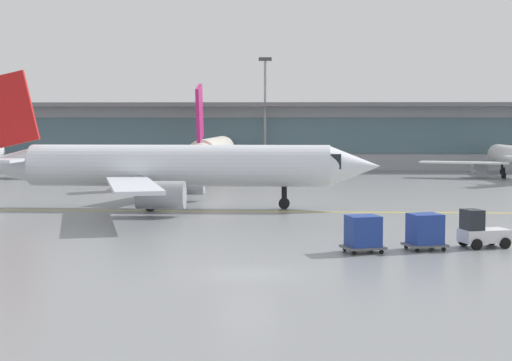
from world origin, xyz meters
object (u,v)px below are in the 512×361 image
object	(u,v)px
cargo_dolly_lead	(425,230)
baggage_tug	(481,231)
cargo_dolly_trailing	(363,232)
taxiing_regional_jet	(174,167)
gate_airplane_2	(213,152)
apron_light_mast_1	(265,109)

from	to	relation	value
cargo_dolly_lead	baggage_tug	bearing A→B (deg)	-0.00
baggage_tug	cargo_dolly_trailing	bearing A→B (deg)	180.00
cargo_dolly_lead	taxiing_regional_jet	bearing A→B (deg)	112.66
taxiing_regional_jet	cargo_dolly_trailing	xyz separation A→B (m)	(12.67, -21.40, -2.23)
gate_airplane_2	cargo_dolly_lead	xyz separation A→B (m)	(15.59, -52.94, -2.20)
apron_light_mast_1	taxiing_regional_jet	bearing A→B (deg)	-97.59
gate_airplane_2	cargo_dolly_trailing	size ratio (longest dim) A/B	13.33
cargo_dolly_trailing	apron_light_mast_1	xyz separation A→B (m)	(-6.17, 70.15, 7.56)
taxiing_regional_jet	cargo_dolly_lead	world-z (taller)	taxiing_regional_jet
taxiing_regional_jet	cargo_dolly_lead	xyz separation A→B (m)	(16.06, -20.46, -2.23)
baggage_tug	apron_light_mast_1	bearing A→B (deg)	85.09
baggage_tug	cargo_dolly_lead	xyz separation A→B (m)	(-3.18, -0.88, 0.16)
apron_light_mast_1	cargo_dolly_lead	bearing A→B (deg)	-82.13
gate_airplane_2	apron_light_mast_1	bearing A→B (deg)	-18.84
taxiing_regional_jet	apron_light_mast_1	bearing A→B (deg)	84.27
baggage_tug	apron_light_mast_1	distance (m)	69.94
gate_airplane_2	cargo_dolly_lead	world-z (taller)	gate_airplane_2
baggage_tug	taxiing_regional_jet	bearing A→B (deg)	119.03
baggage_tug	cargo_dolly_trailing	size ratio (longest dim) A/B	1.17
gate_airplane_2	apron_light_mast_1	distance (m)	18.16
taxiing_regional_jet	cargo_dolly_lead	distance (m)	26.11
taxiing_regional_jet	apron_light_mast_1	world-z (taller)	apron_light_mast_1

